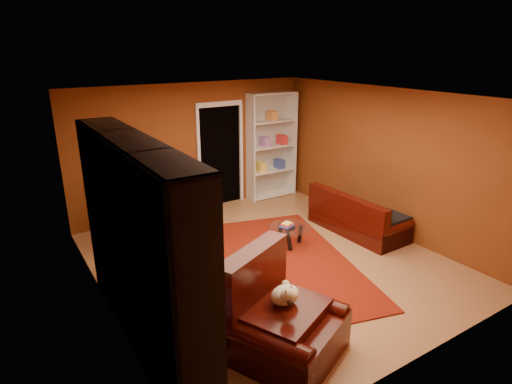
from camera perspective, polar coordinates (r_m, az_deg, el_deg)
floor at (r=6.97m, az=1.79°, el=-9.30°), size 5.00×5.50×0.05m
ceiling at (r=6.17m, az=2.05°, el=12.92°), size 5.00×5.50×0.05m
wall_back at (r=8.79m, az=-8.40°, el=5.80°), size 5.00×0.05×2.60m
wall_left at (r=5.51m, az=-20.36°, el=-3.29°), size 0.05×5.50×2.60m
wall_right at (r=8.09m, az=16.88°, el=4.03°), size 0.05×5.50×2.60m
doorway at (r=9.06m, az=-4.75°, el=4.72°), size 1.06×0.60×2.16m
rug at (r=6.77m, az=-0.39°, el=-9.87°), size 3.82×4.18×0.02m
media_unit at (r=4.90m, az=-15.25°, el=-6.94°), size 0.49×3.11×2.38m
christmas_tree at (r=7.36m, az=-14.28°, el=-0.52°), size 1.35×1.35×1.84m
gift_box_teal at (r=7.91m, az=-17.16°, el=-5.25°), size 0.29×0.29×0.29m
gift_box_green at (r=7.66m, az=-7.31°, el=-5.45°), size 0.30×0.30×0.25m
gift_box_red at (r=8.12m, az=-11.79°, el=-4.33°), size 0.24×0.24×0.24m
white_bookshelf at (r=9.50m, az=2.07°, el=6.13°), size 1.12×0.42×2.39m
armchair at (r=4.87m, az=4.04°, el=-16.26°), size 1.60×1.60×0.94m
dog at (r=4.80m, az=3.88°, el=-13.54°), size 0.49×0.44×0.31m
sofa at (r=8.05m, az=13.53°, el=-2.55°), size 0.87×1.85×0.79m
coffee_table at (r=7.37m, az=4.52°, el=-5.85°), size 0.92×0.92×0.45m
acrylic_chair at (r=7.41m, az=-8.86°, el=-3.92°), size 0.58×0.60×0.84m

